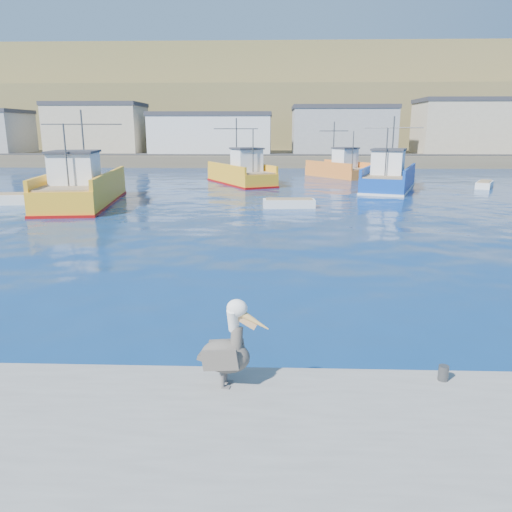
% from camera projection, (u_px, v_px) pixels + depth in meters
% --- Properties ---
extents(ground, '(260.00, 260.00, 0.00)m').
position_uv_depth(ground, '(285.00, 333.00, 13.21)').
color(ground, '#071752').
rests_on(ground, ground).
extents(dock_bollards, '(36.20, 0.20, 0.30)m').
position_uv_depth(dock_bollards, '(319.00, 371.00, 9.74)').
color(dock_bollards, '#4C4C4C').
rests_on(dock_bollards, dock).
extents(far_shore, '(200.00, 81.00, 24.00)m').
position_uv_depth(far_shore, '(276.00, 113.00, 116.73)').
color(far_shore, brown).
rests_on(far_shore, ground).
extents(trawler_yellow_a, '(5.79, 12.72, 6.64)m').
position_uv_depth(trawler_yellow_a, '(82.00, 189.00, 35.35)').
color(trawler_yellow_a, gold).
rests_on(trawler_yellow_a, ground).
extents(trawler_yellow_b, '(7.55, 10.33, 6.33)m').
position_uv_depth(trawler_yellow_b, '(242.00, 174.00, 48.63)').
color(trawler_yellow_b, gold).
rests_on(trawler_yellow_b, ground).
extents(trawler_blue, '(6.98, 11.19, 6.42)m').
position_uv_depth(trawler_blue, '(389.00, 178.00, 44.21)').
color(trawler_blue, '#0E3B98').
rests_on(trawler_blue, ground).
extents(boat_orange, '(6.90, 8.22, 6.03)m').
position_uv_depth(boat_orange, '(339.00, 168.00, 55.46)').
color(boat_orange, orange).
rests_on(boat_orange, ground).
extents(skiff_mid, '(3.58, 1.43, 0.77)m').
position_uv_depth(skiff_mid, '(289.00, 204.00, 34.17)').
color(skiff_mid, silver).
rests_on(skiff_mid, ground).
extents(skiff_far, '(2.70, 3.65, 0.76)m').
position_uv_depth(skiff_far, '(484.00, 185.00, 45.69)').
color(skiff_far, silver).
rests_on(skiff_far, ground).
extents(pelican, '(1.41, 0.72, 1.74)m').
position_uv_depth(pelican, '(228.00, 349.00, 9.32)').
color(pelican, '#595451').
rests_on(pelican, dock).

